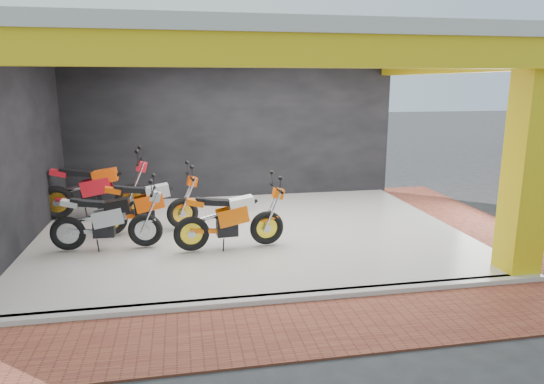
{
  "coord_description": "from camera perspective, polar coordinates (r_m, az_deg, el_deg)",
  "views": [
    {
      "loc": [
        -1.28,
        -6.99,
        2.92
      ],
      "look_at": [
        0.39,
        1.79,
        0.9
      ],
      "focal_mm": 32.0,
      "sensor_mm": 36.0,
      "label": 1
    }
  ],
  "objects": [
    {
      "name": "ground",
      "position": [
        7.68,
        -0.37,
        -9.6
      ],
      "size": [
        80.0,
        80.0,
        0.0
      ],
      "primitive_type": "plane",
      "color": "#2D2D30",
      "rests_on": "ground"
    },
    {
      "name": "corner_column",
      "position": [
        8.1,
        27.84,
        2.96
      ],
      "size": [
        0.5,
        0.5,
        3.5
      ],
      "primitive_type": "cube",
      "color": "gold",
      "rests_on": "ground"
    },
    {
      "name": "moto_hero",
      "position": [
        8.46,
        -0.62,
        -2.32
      ],
      "size": [
        2.08,
        0.91,
        1.24
      ],
      "primitive_type": null,
      "rotation": [
        0.0,
        0.0,
        0.08
      ],
      "color": "#F1600A",
      "rests_on": "showroom_floor"
    },
    {
      "name": "moto_row_c",
      "position": [
        10.74,
        -16.24,
        0.93
      ],
      "size": [
        2.36,
        0.9,
        1.43
      ],
      "primitive_type": null,
      "rotation": [
        0.0,
        0.0,
        -0.01
      ],
      "color": "red",
      "rests_on": "showroom_floor"
    },
    {
      "name": "showroom_ceiling",
      "position": [
        9.1,
        -2.77,
        17.01
      ],
      "size": [
        8.4,
        6.4,
        0.2
      ],
      "primitive_type": "cube",
      "color": "beige",
      "rests_on": "corner_column"
    },
    {
      "name": "header_beam_front",
      "position": [
        6.13,
        1.34,
        16.3
      ],
      "size": [
        8.4,
        0.3,
        0.4
      ],
      "primitive_type": "cube",
      "color": "gold",
      "rests_on": "corner_column"
    },
    {
      "name": "moto_row_b",
      "position": [
        8.65,
        -14.78,
        -2.53
      ],
      "size": [
        2.0,
        0.8,
        1.21
      ],
      "primitive_type": null,
      "rotation": [
        0.0,
        0.0,
        -0.03
      ],
      "color": "#A9ABB0",
      "rests_on": "showroom_floor"
    },
    {
      "name": "paver_right",
      "position": [
        11.23,
        22.52,
        -3.25
      ],
      "size": [
        1.4,
        7.0,
        0.03
      ],
      "primitive_type": "cube",
      "color": "brown",
      "rests_on": "ground"
    },
    {
      "name": "back_wall",
      "position": [
        12.21,
        -4.72,
        7.2
      ],
      "size": [
        8.2,
        0.2,
        3.5
      ],
      "primitive_type": "cube",
      "color": "black",
      "rests_on": "ground"
    },
    {
      "name": "left_wall",
      "position": [
        9.49,
        -28.02,
        4.17
      ],
      "size": [
        0.2,
        6.2,
        3.5
      ],
      "primitive_type": "cube",
      "color": "black",
      "rests_on": "ground"
    },
    {
      "name": "paver_front",
      "position": [
        6.08,
        2.81,
        -15.8
      ],
      "size": [
        9.0,
        1.4,
        0.03
      ],
      "primitive_type": "cube",
      "color": "brown",
      "rests_on": "ground"
    },
    {
      "name": "floor_kerb",
      "position": [
        6.74,
        1.23,
        -12.44
      ],
      "size": [
        8.0,
        0.2,
        0.1
      ],
      "primitive_type": "cube",
      "color": "silver",
      "rests_on": "ground"
    },
    {
      "name": "showroom_floor",
      "position": [
        9.52,
        -2.54,
        -4.81
      ],
      "size": [
        8.0,
        6.0,
        0.1
      ],
      "primitive_type": "cube",
      "color": "silver",
      "rests_on": "ground"
    },
    {
      "name": "moto_row_a",
      "position": [
        9.54,
        -10.54,
        -0.73
      ],
      "size": [
        2.15,
        1.04,
        1.26
      ],
      "primitive_type": null,
      "rotation": [
        0.0,
        0.0,
        0.14
      ],
      "color": "#DF4B09",
      "rests_on": "showroom_floor"
    },
    {
      "name": "header_beam_right",
      "position": [
        10.43,
        20.3,
        14.07
      ],
      "size": [
        0.3,
        6.4,
        0.4
      ],
      "primitive_type": "cube",
      "color": "gold",
      "rests_on": "corner_column"
    }
  ]
}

